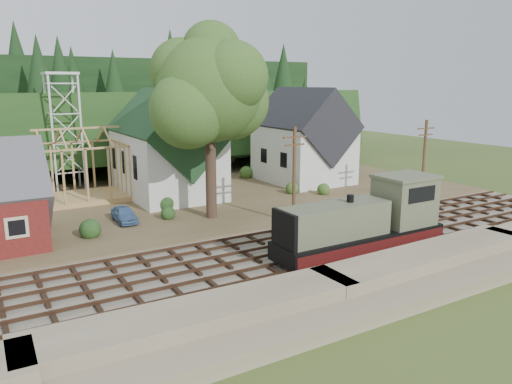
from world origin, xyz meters
TOP-DOWN VIEW (x-y plane):
  - ground at (0.00, 0.00)m, footprint 140.00×140.00m
  - embankment at (0.00, -8.50)m, footprint 64.00×5.00m
  - railroad_bed at (0.00, 0.00)m, footprint 64.00×11.00m
  - village_flat at (0.00, 18.00)m, footprint 64.00×26.00m
  - hillside at (0.00, 42.00)m, footprint 70.00×28.96m
  - ridge at (0.00, 58.00)m, footprint 80.00×20.00m
  - church at (2.00, 19.68)m, footprint 8.40×15.17m
  - farmhouse at (18.00, 19.00)m, footprint 8.40×10.80m
  - timber_frame at (-6.00, 22.00)m, footprint 8.20×6.20m
  - lattice_tower at (-6.00, 28.00)m, footprint 3.20×3.20m
  - big_tree at (2.17, 10.08)m, footprint 10.90×8.40m
  - telegraph_pole_near at (7.00, 5.20)m, footprint 2.20×0.28m
  - telegraph_pole_far at (22.00, 5.20)m, footprint 2.20×0.28m
  - locomotive at (7.14, -3.00)m, footprint 12.49×3.12m
  - car_blue at (-4.71, 12.35)m, footprint 1.62×3.83m
  - car_red at (20.19, 17.30)m, footprint 4.89×2.37m

SIDE VIEW (x-z plane):
  - ground at x=0.00m, z-range 0.00..0.00m
  - embankment at x=0.00m, z-range -0.80..0.80m
  - hillside at x=0.00m, z-range -6.37..6.37m
  - ridge at x=0.00m, z-range -6.00..6.00m
  - railroad_bed at x=0.00m, z-range 0.00..0.16m
  - village_flat at x=0.00m, z-range 0.00..0.30m
  - car_blue at x=-4.71m, z-range 0.30..1.59m
  - car_red at x=20.19m, z-range 0.30..1.64m
  - locomotive at x=7.14m, z-range -0.30..4.68m
  - timber_frame at x=-6.00m, z-range -0.23..6.76m
  - telegraph_pole_near at x=7.00m, z-range 0.25..8.25m
  - telegraph_pole_far at x=22.00m, z-range 0.25..8.25m
  - farmhouse at x=18.00m, z-range -0.43..10.17m
  - church at x=2.00m, z-range -1.32..11.68m
  - lattice_tower at x=-6.00m, z-range 3.97..16.10m
  - big_tree at x=2.17m, z-range 2.87..17.57m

